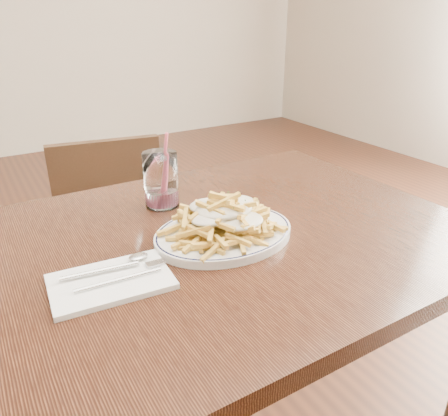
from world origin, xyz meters
TOP-DOWN VIEW (x-y plane):
  - table at (0.00, 0.00)m, footprint 1.20×0.80m
  - chair_far at (0.02, 0.77)m, footprint 0.42×0.42m
  - fries_plate at (0.05, -0.03)m, footprint 0.31×0.28m
  - loaded_fries at (0.05, -0.03)m, footprint 0.28×0.25m
  - napkin at (-0.21, -0.07)m, footprint 0.22×0.15m
  - cutlery at (-0.21, -0.07)m, footprint 0.20×0.07m
  - water_glass at (0.01, 0.20)m, footprint 0.08×0.08m

SIDE VIEW (x-z plane):
  - chair_far at x=0.02m, z-range 0.05..0.85m
  - table at x=0.00m, z-range 0.30..1.05m
  - napkin at x=-0.21m, z-range 0.75..0.76m
  - fries_plate at x=0.05m, z-range 0.75..0.77m
  - cutlery at x=-0.21m, z-range 0.76..0.77m
  - loaded_fries at x=0.05m, z-range 0.77..0.84m
  - water_glass at x=0.01m, z-range 0.72..0.90m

